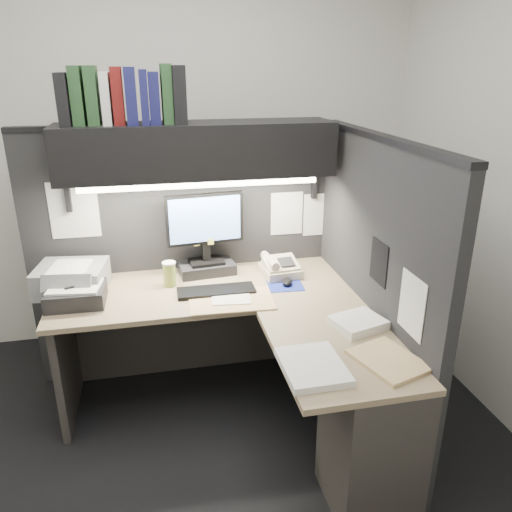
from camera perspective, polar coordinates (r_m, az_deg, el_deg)
The scene contains 22 objects.
floor at distance 2.87m, azimuth -6.41°, elevation -21.94°, with size 3.50×3.50×0.00m, color black.
wall_back at distance 3.65m, azimuth -9.85°, elevation 11.25°, with size 3.50×0.04×2.70m, color silver.
wall_front at distance 0.86m, azimuth 1.37°, elevation -22.80°, with size 3.50×0.04×2.70m, color silver.
partition_back at distance 3.25m, azimuth -8.21°, elevation 0.05°, with size 1.90×0.06×1.60m, color black.
partition_right at distance 2.79m, azimuth 12.93°, elevation -3.85°, with size 0.06×1.50×1.60m, color black.
desk at distance 2.64m, azimuth 2.67°, elevation -13.70°, with size 1.70×1.53×0.73m.
overhead_shelf at distance 2.90m, azimuth -6.74°, elevation 11.97°, with size 1.55×0.34×0.30m, color black.
task_light_tube at distance 2.79m, azimuth -6.29°, elevation 8.10°, with size 0.04×0.04×1.32m, color white.
monitor at distance 3.07m, azimuth -5.76°, elevation 1.56°, with size 0.47×0.24×0.51m.
keyboard at distance 2.86m, azimuth -4.57°, elevation -3.99°, with size 0.44×0.15×0.02m, color black.
mousepad at distance 2.95m, azimuth 3.36°, elevation -3.35°, with size 0.20×0.18×0.00m, color navy.
mouse at distance 2.95m, azimuth 3.57°, elevation -2.97°, with size 0.06×0.09×0.03m, color black.
telephone at distance 3.08m, azimuth 2.80°, elevation -1.38°, with size 0.22×0.23×0.09m, color beige.
coffee_cup at distance 2.97m, azimuth -9.85°, elevation -2.13°, with size 0.07×0.07×0.14m, color #A9AE45.
printer at distance 3.05m, azimuth -20.31°, elevation -2.40°, with size 0.38×0.32×0.15m, color gray.
notebook_stack at distance 2.89m, azimuth -19.85°, elevation -4.26°, with size 0.31×0.25×0.09m, color black.
open_folder at distance 2.76m, azimuth -2.86°, elevation -5.08°, with size 0.46×0.30×0.01m, color tan.
paper_stack_a at distance 2.54m, azimuth 11.57°, elevation -7.49°, with size 0.24×0.20×0.05m, color white.
paper_stack_b at distance 2.19m, azimuth 6.48°, elevation -12.44°, with size 0.26×0.32×0.03m, color white.
manila_stack at distance 2.30m, azimuth 14.90°, elevation -11.45°, with size 0.24×0.31×0.02m, color tan.
binder_row at distance 2.86m, azimuth -14.77°, elevation 17.24°, with size 0.65×0.26×0.30m.
pinned_papers at distance 2.86m, azimuth -0.06°, elevation 2.82°, with size 1.76×1.31×0.51m.
Camera 1 is at (-0.15, -2.10, 1.94)m, focal length 35.00 mm.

